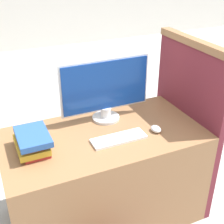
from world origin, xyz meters
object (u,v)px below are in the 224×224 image
monitor (105,89)px  mouse (156,129)px  keyboard (119,139)px  book_stack (33,142)px

monitor → mouse: (0.24, -0.30, -0.22)m
keyboard → book_stack: book_stack is taller
mouse → book_stack: book_stack is taller
monitor → keyboard: (-0.03, -0.29, -0.23)m
keyboard → mouse: 0.28m
keyboard → book_stack: size_ratio=1.26×
monitor → mouse: 0.45m
monitor → book_stack: size_ratio=2.26×
monitor → keyboard: monitor is taller
keyboard → mouse: bearing=-2.5°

